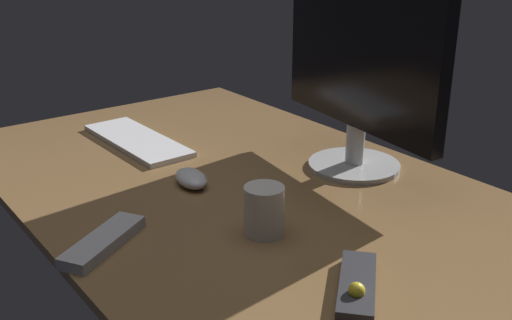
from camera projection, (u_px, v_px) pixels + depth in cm
name	position (u px, v px, depth cm)	size (l,w,h in cm)	color
desk	(240.00, 189.00, 129.79)	(140.00, 84.00, 2.00)	olive
monitor	(361.00, 53.00, 129.16)	(48.58, 20.55, 47.38)	#BABABA
keyboard	(137.00, 140.00, 153.72)	(35.43, 12.35, 1.31)	white
computer_mouse	(191.00, 178.00, 128.74)	(10.11, 5.87, 3.23)	silver
media_remote	(357.00, 286.00, 91.58)	(15.48, 16.48, 3.75)	#2D2D33
tv_remote	(103.00, 242.00, 104.59)	(18.43, 5.43, 2.06)	#B7B7BC
coffee_mug	(264.00, 210.00, 107.92)	(7.21, 7.21, 8.98)	silver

